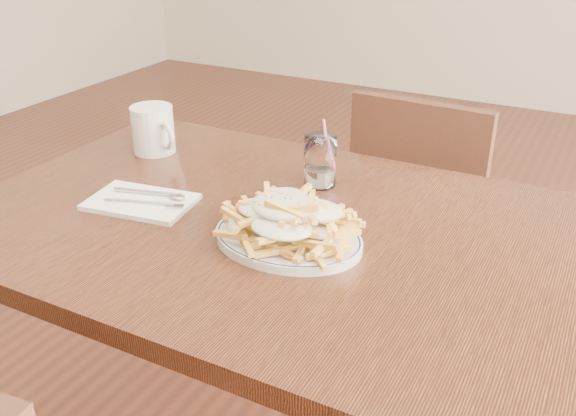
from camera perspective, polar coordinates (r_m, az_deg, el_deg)
The scene contains 8 objects.
table at distance 1.27m, azimuth -1.53°, elevation -4.21°, with size 1.20×0.80×0.75m.
chair_far at distance 1.92m, azimuth 11.86°, elevation -0.35°, with size 0.40×0.40×0.83m.
fries_plate at distance 1.14m, azimuth -0.00°, elevation -2.71°, with size 0.33×0.30×0.02m.
loaded_fries at distance 1.12m, azimuth -0.00°, elevation -0.48°, with size 0.31×0.27×0.08m.
napkin at distance 1.32m, azimuth -12.94°, elevation 0.53°, with size 0.21×0.13×0.01m, color white.
cutlery at distance 1.32m, azimuth -12.84°, elevation 0.94°, with size 0.18×0.12×0.01m.
water_glass at distance 1.36m, azimuth 2.87°, elevation 3.96°, with size 0.07×0.07×0.15m.
coffee_mug at distance 1.57m, azimuth -11.86°, elevation 6.83°, with size 0.14×0.10×0.11m.
Camera 1 is at (0.54, -0.95, 1.31)m, focal length 40.00 mm.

